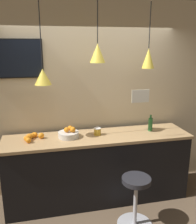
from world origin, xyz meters
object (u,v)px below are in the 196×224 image
at_px(bar_stool, 136,196).
at_px(mounted_tv, 14,59).
at_px(fruit_bowl, 69,134).
at_px(spread_jar, 98,131).
at_px(juice_bottle, 150,124).

bearing_deg(bar_stool, mounted_tv, 143.30).
distance_m(bar_stool, fruit_bowl, 1.20).
height_order(spread_jar, mounted_tv, mounted_tv).
height_order(fruit_bowl, juice_bottle, juice_bottle).
bearing_deg(mounted_tv, fruit_bowl, -26.52).
relative_size(juice_bottle, spread_jar, 2.33).
xyz_separation_m(bar_stool, mounted_tv, (-1.41, 1.05, 1.64)).
bearing_deg(mounted_tv, juice_bottle, -10.11).
distance_m(bar_stool, mounted_tv, 2.41).
bearing_deg(mounted_tv, spread_jar, -17.26).
relative_size(juice_bottle, mounted_tv, 0.32).
xyz_separation_m(fruit_bowl, spread_jar, (0.41, -0.00, 0.00)).
relative_size(fruit_bowl, mounted_tv, 0.37).
bearing_deg(bar_stool, spread_jar, 114.46).
distance_m(fruit_bowl, juice_bottle, 1.22).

